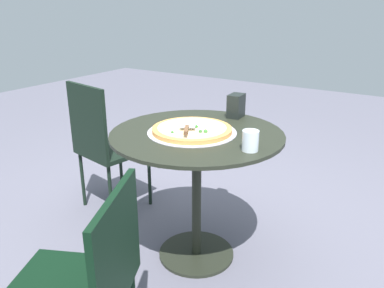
# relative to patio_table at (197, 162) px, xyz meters

# --- Properties ---
(ground_plane) EXTENTS (10.00, 10.00, 0.00)m
(ground_plane) POSITION_rel_patio_table_xyz_m (0.00, 0.00, -0.59)
(ground_plane) COLOR slate
(patio_table) EXTENTS (0.91, 0.91, 0.76)m
(patio_table) POSITION_rel_patio_table_xyz_m (0.00, 0.00, 0.00)
(patio_table) COLOR black
(patio_table) RESTS_ON ground
(pizza_on_tray) EXTENTS (0.47, 0.47, 0.05)m
(pizza_on_tray) POSITION_rel_patio_table_xyz_m (-0.01, 0.02, 0.18)
(pizza_on_tray) COLOR silver
(pizza_on_tray) RESTS_ON patio_table
(pizza_server) EXTENTS (0.21, 0.14, 0.02)m
(pizza_server) POSITION_rel_patio_table_xyz_m (-0.09, 0.00, 0.22)
(pizza_server) COLOR silver
(pizza_server) RESTS_ON pizza_on_tray
(drinking_cup) EXTENTS (0.08, 0.08, 0.10)m
(drinking_cup) POSITION_rel_patio_table_xyz_m (-0.09, -0.34, 0.22)
(drinking_cup) COLOR silver
(drinking_cup) RESTS_ON patio_table
(napkin_dispenser) EXTENTS (0.11, 0.08, 0.14)m
(napkin_dispenser) POSITION_rel_patio_table_xyz_m (0.37, -0.04, 0.24)
(napkin_dispenser) COLOR black
(napkin_dispenser) RESTS_ON patio_table
(patio_chair_near) EXTENTS (0.46, 0.46, 0.91)m
(patio_chair_near) POSITION_rel_patio_table_xyz_m (0.12, 0.82, -0.07)
(patio_chair_near) COLOR black
(patio_chair_near) RESTS_ON ground
(patio_chair_far) EXTENTS (0.57, 0.57, 0.83)m
(patio_chair_far) POSITION_rel_patio_table_xyz_m (-0.91, -0.11, -0.10)
(patio_chair_far) COLOR black
(patio_chair_far) RESTS_ON ground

